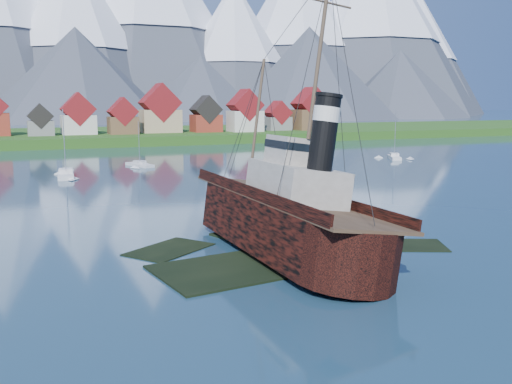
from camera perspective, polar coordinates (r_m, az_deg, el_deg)
name	(u,v)px	position (r m, az deg, el deg)	size (l,w,h in m)	color
ground	(283,256)	(52.32, 2.67, -6.37)	(1400.00, 1400.00, 0.00)	#1B384D
shoal	(290,252)	(55.03, 3.37, -5.97)	(31.71, 21.24, 1.14)	black
shore_bank	(80,140)	(217.02, -17.15, 4.98)	(600.00, 80.00, 3.20)	#1F4012
seawall	(94,148)	(179.35, -15.89, 4.26)	(600.00, 2.50, 2.00)	#3F3D38
mountains	(34,10)	(532.52, -21.33, 16.60)	(965.00, 340.00, 205.00)	#2D333D
tugboat_wreck	(272,213)	(54.44, 1.62, -2.15)	(7.80, 33.61, 26.63)	black
sailboat_d	(394,158)	(143.57, 13.66, 3.35)	(5.96, 8.79, 11.95)	silver
sailboat_e	(140,165)	(126.04, -11.55, 2.64)	(4.89, 8.98, 10.14)	silver
sailboat_f	(66,175)	(111.63, -18.47, 1.58)	(3.69, 11.29, 13.08)	silver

